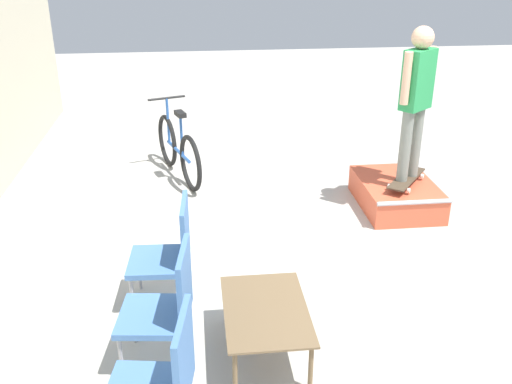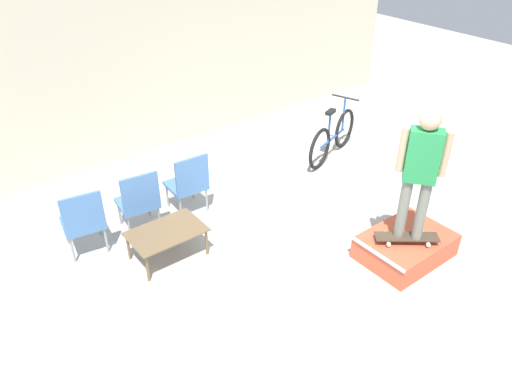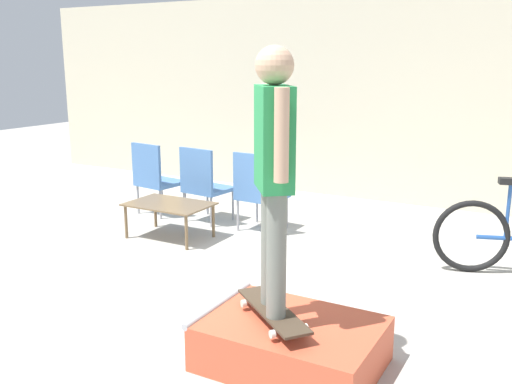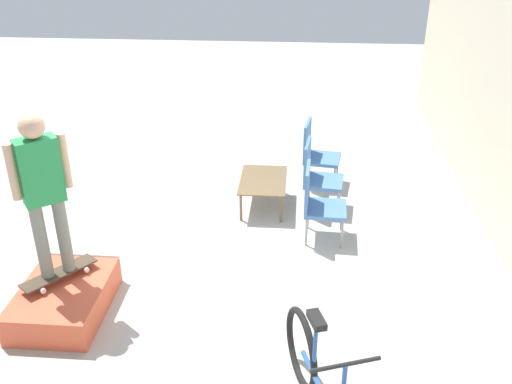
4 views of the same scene
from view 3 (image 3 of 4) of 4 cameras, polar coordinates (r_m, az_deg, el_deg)
name	(u,v)px [view 3 (image 3 of 4)]	position (r m, az deg, el deg)	size (l,w,h in m)	color
ground_plane	(197,295)	(5.22, -5.94, -10.25)	(24.00, 24.00, 0.00)	#B7B2A8
house_wall_back	(360,98)	(8.61, 10.33, 9.20)	(12.00, 0.06, 3.00)	beige
skate_ramp_box	(291,343)	(4.06, 3.53, -14.87)	(1.21, 0.85, 0.35)	#DB5638
skateboard_on_ramp	(273,311)	(3.94, 1.69, -11.78)	(0.76, 0.66, 0.07)	#473828
person_skater	(274,160)	(3.63, 1.80, 3.21)	(0.39, 0.47, 1.73)	gray
coffee_table	(169,207)	(6.75, -8.66, -1.47)	(0.97, 0.64, 0.42)	brown
patio_chair_left	(155,176)	(7.77, -10.10, 1.57)	(0.59, 0.59, 0.98)	#99999E
patio_chair_center	(204,182)	(7.30, -5.26, 0.98)	(0.58, 0.58, 0.98)	#99999E
patio_chair_right	(258,189)	(6.89, 0.22, 0.30)	(0.55, 0.55, 0.98)	#99999E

